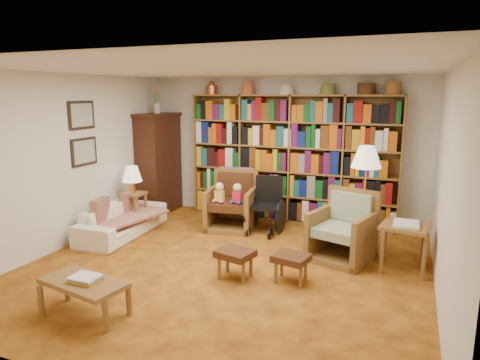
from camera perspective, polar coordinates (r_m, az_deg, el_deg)
The scene contains 23 objects.
floor at distance 5.69m, azimuth -1.87°, elevation -11.49°, with size 5.00×5.00×0.00m, color #BC6F1C.
ceiling at distance 5.24m, azimuth -2.05°, elevation 14.55°, with size 5.00×5.00×0.00m, color silver.
wall_back at distance 7.65m, azimuth 5.66°, elevation 4.16°, with size 5.00×5.00×0.00m, color silver.
wall_front at distance 3.27m, azimuth -20.12°, elevation -6.50°, with size 5.00×5.00×0.00m, color silver.
wall_left at distance 6.72m, azimuth -21.85°, elevation 2.37°, with size 5.00×5.00×0.00m, color silver.
wall_right at distance 4.90m, azimuth 25.88°, elevation -1.10°, with size 5.00×5.00×0.00m, color silver.
bookshelf at distance 7.44m, azimuth 6.76°, elevation 3.31°, with size 3.60×0.30×2.42m.
curio_cabinet at distance 8.17m, azimuth -10.76°, elevation 2.38°, with size 0.50×0.95×2.40m.
framed_pictures at distance 6.88m, azimuth -20.23°, elevation 5.84°, with size 0.03×0.52×0.97m.
sofa at distance 7.07m, azimuth -15.39°, elevation -5.11°, with size 0.67×1.71×0.50m, color white.
sofa_throw at distance 7.03m, azimuth -15.08°, elevation -4.77°, with size 0.70×1.30×0.04m, color beige.
cushion_left at distance 7.36m, azimuth -14.64°, elevation -2.79°, with size 0.11×0.35×0.35m, color maroon.
cushion_right at distance 6.84m, azimuth -18.12°, elevation -4.09°, with size 0.12×0.38×0.38m, color maroon.
side_table_lamp at distance 7.42m, azimuth -14.03°, elevation -2.91°, with size 0.37×0.37×0.59m.
table_lamp at distance 7.32m, azimuth -14.21°, elevation 0.69°, with size 0.33×0.33×0.45m.
armchair_leather at distance 7.19m, azimuth -0.85°, elevation -3.22°, with size 0.88×0.92×0.97m.
armchair_sage at distance 6.06m, azimuth 13.53°, elevation -6.79°, with size 0.95×0.96×0.93m.
wheelchair at distance 6.96m, azimuth 3.54°, elevation -3.58°, with size 0.52×0.72×0.90m.
floor_lamp at distance 6.00m, azimuth 16.49°, elevation 2.39°, with size 0.41×0.41×1.53m.
side_table_papers at distance 5.80m, azimuth 21.09°, elevation -6.47°, with size 0.64×0.64×0.63m.
footstool_a at distance 5.26m, azimuth -0.65°, elevation -10.02°, with size 0.49×0.44×0.36m.
footstool_b at distance 5.20m, azimuth 6.83°, elevation -10.52°, with size 0.46×0.41×0.34m.
coffee_table at distance 4.69m, azimuth -20.11°, elevation -13.04°, with size 0.96×0.60×0.43m.
Camera 1 is at (2.12, -4.78, 2.22)m, focal length 32.00 mm.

